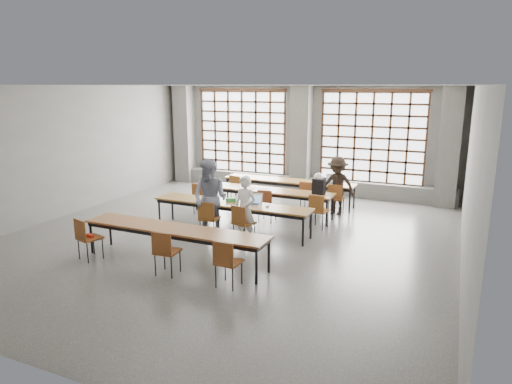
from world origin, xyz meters
TOP-DOWN VIEW (x-y plane):
  - floor at (0.00, 0.00)m, footprint 11.00×11.00m
  - ceiling at (0.00, 0.00)m, footprint 11.00×11.00m
  - wall_back at (0.00, 5.50)m, footprint 10.00×0.00m
  - wall_front at (0.00, -5.50)m, footprint 10.00×0.00m
  - wall_left at (-5.00, 0.00)m, footprint 0.00×11.00m
  - wall_right at (5.00, 0.00)m, footprint 0.00×11.00m
  - column_left at (-4.50, 5.22)m, footprint 0.60×0.55m
  - column_mid at (0.00, 5.22)m, footprint 0.60×0.55m
  - column_right at (4.50, 5.22)m, footprint 0.60×0.55m
  - window_left at (-2.25, 5.42)m, footprint 3.32×0.12m
  - window_right at (2.25, 5.42)m, footprint 3.32×0.12m
  - sill_ledge at (0.00, 5.30)m, footprint 9.80×0.35m
  - desk_row_a at (0.19, 3.58)m, footprint 4.00×0.70m
  - desk_row_b at (-0.09, 2.16)m, footprint 4.00×0.70m
  - desk_row_c at (-0.15, 0.46)m, footprint 4.00×0.70m
  - desk_row_d at (-0.28, -1.78)m, footprint 4.00×0.70m
  - chair_back_left at (-1.23, 2.95)m, footprint 0.50×0.50m
  - chair_back_mid at (0.98, 2.95)m, footprint 0.44×0.45m
  - chair_back_right at (1.79, 2.95)m, footprint 0.43×0.44m
  - chair_mid_left at (-1.67, 1.54)m, footprint 0.50×0.50m
  - chair_mid_centre at (0.32, 1.53)m, footprint 0.42×0.43m
  - chair_mid_right at (1.70, 1.53)m, footprint 0.47×0.47m
  - chair_front_left at (-0.44, -0.17)m, footprint 0.47×0.47m
  - chair_front_right at (0.43, -0.17)m, footprint 0.52×0.52m
  - chair_near_left at (-2.00, -2.41)m, footprint 0.52×0.52m
  - chair_near_mid at (-0.07, -2.41)m, footprint 0.46×0.46m
  - chair_near_right at (1.22, -2.41)m, footprint 0.43×0.44m
  - student_male at (0.45, -0.04)m, footprint 0.61×0.45m
  - student_female at (-0.45, -0.04)m, footprint 0.93×0.74m
  - student_back at (1.79, 3.08)m, footprint 1.09×0.68m
  - laptop_front at (0.40, 0.57)m, footprint 0.36×0.31m
  - laptop_back at (1.51, 3.68)m, footprint 0.46×0.43m
  - mouse at (0.80, 0.44)m, footprint 0.11×0.10m
  - green_box at (-0.20, 0.54)m, footprint 0.27×0.16m
  - phone at (0.03, 0.36)m, footprint 0.13×0.07m
  - paper_sheet_a at (-0.69, 2.21)m, footprint 0.36×0.32m
  - paper_sheet_b at (-0.39, 2.11)m, footprint 0.33×0.26m
  - paper_sheet_c at (0.01, 2.16)m, footprint 0.35×0.30m
  - backpack at (1.51, 2.21)m, footprint 0.34×0.23m
  - plastic_bag at (1.09, 3.63)m, footprint 0.30×0.26m
  - red_pouch at (-1.98, -2.33)m, footprint 0.21×0.12m

SIDE VIEW (x-z plane):
  - floor at x=0.00m, z-range 0.00..0.00m
  - sill_ledge at x=0.00m, z-range 0.00..0.50m
  - red_pouch at x=-1.98m, z-range 0.47..0.53m
  - chair_back_left at x=-1.23m, z-range 0.10..0.98m
  - chair_back_mid at x=0.98m, z-range 0.10..0.98m
  - chair_back_right at x=1.79m, z-range 0.10..0.98m
  - chair_mid_left at x=-1.67m, z-range 0.10..0.98m
  - chair_mid_centre at x=0.32m, z-range 0.10..0.98m
  - chair_mid_right at x=1.70m, z-range 0.10..0.98m
  - chair_front_left at x=-0.44m, z-range 0.10..0.98m
  - chair_front_right at x=0.43m, z-range 0.10..0.98m
  - chair_near_left at x=-2.00m, z-range 0.10..0.98m
  - chair_near_mid at x=-0.07m, z-range 0.10..0.98m
  - chair_near_right at x=1.22m, z-range 0.10..0.98m
  - desk_row_a at x=0.19m, z-range 0.30..1.03m
  - desk_row_b at x=-0.09m, z-range 0.30..1.03m
  - desk_row_c at x=-0.15m, z-range 0.30..1.03m
  - desk_row_d at x=-0.28m, z-range 0.30..1.03m
  - paper_sheet_a at x=-0.69m, z-range 0.73..0.73m
  - paper_sheet_b at x=-0.39m, z-range 0.73..0.73m
  - paper_sheet_c at x=0.01m, z-range 0.73..0.73m
  - phone at x=0.03m, z-range 0.73..0.74m
  - mouse at x=0.80m, z-range 0.73..0.77m
  - student_male at x=0.45m, z-range 0.00..1.53m
  - green_box at x=-0.20m, z-range 0.73..0.82m
  - laptop_front at x=0.40m, z-range 0.66..0.92m
  - laptop_back at x=1.51m, z-range 0.66..0.92m
  - student_back at x=1.79m, z-range 0.00..1.61m
  - plastic_bag at x=1.09m, z-range 0.73..1.02m
  - student_female at x=-0.45m, z-range 0.00..1.85m
  - backpack at x=1.51m, z-range 0.73..1.13m
  - wall_back at x=0.00m, z-range -3.25..6.75m
  - wall_front at x=0.00m, z-range -3.25..6.75m
  - wall_left at x=-5.00m, z-range -3.75..7.25m
  - wall_right at x=5.00m, z-range -3.75..7.25m
  - column_left at x=-4.50m, z-range 0.00..3.50m
  - column_mid at x=0.00m, z-range 0.00..3.50m
  - column_right at x=4.50m, z-range 0.00..3.50m
  - window_left at x=-2.25m, z-range 0.40..3.40m
  - window_right at x=2.25m, z-range 0.40..3.40m
  - ceiling at x=0.00m, z-range 3.50..3.50m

